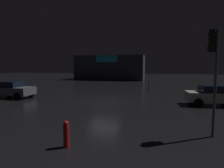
{
  "coord_description": "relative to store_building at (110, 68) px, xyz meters",
  "views": [
    {
      "loc": [
        4.29,
        -15.35,
        2.98
      ],
      "look_at": [
        0.19,
        2.15,
        1.28
      ],
      "focal_mm": 30.08,
      "sensor_mm": 36.0,
      "label": 1
    }
  ],
  "objects": [
    {
      "name": "ground_plane",
      "position": [
        5.83,
        -26.28,
        -2.68
      ],
      "size": [
        120.0,
        120.0,
        0.0
      ],
      "primitive_type": "plane",
      "color": "black"
    },
    {
      "name": "car_near",
      "position": [
        -3.11,
        -26.63,
        -1.87
      ],
      "size": [
        3.91,
        2.12,
        1.56
      ],
      "color": "slate",
      "rests_on": "ground"
    },
    {
      "name": "car_far",
      "position": [
        14.4,
        -26.11,
        -1.89
      ],
      "size": [
        3.97,
        2.18,
        1.54
      ],
      "color": "silver",
      "rests_on": "ground"
    },
    {
      "name": "store_building",
      "position": [
        0.0,
        0.0,
        0.0
      ],
      "size": [
        15.11,
        6.94,
        5.36
      ],
      "color": "#33383D",
      "rests_on": "ground"
    },
    {
      "name": "bollard_kerb_a",
      "position": [
        9.31,
        -18.26,
        -2.07
      ],
      "size": [
        0.14,
        0.14,
        1.22
      ],
      "primitive_type": "cylinder",
      "color": "#595B60",
      "rests_on": "ground"
    },
    {
      "name": "traffic_signal_main",
      "position": [
        12.43,
        -33.06,
        0.68
      ],
      "size": [
        0.42,
        0.42,
        4.48
      ],
      "color": "#595B60",
      "rests_on": "ground"
    },
    {
      "name": "fire_hydrant",
      "position": [
        6.96,
        -35.51,
        -2.19
      ],
      "size": [
        0.22,
        0.22,
        0.99
      ],
      "color": "red",
      "rests_on": "ground"
    }
  ]
}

